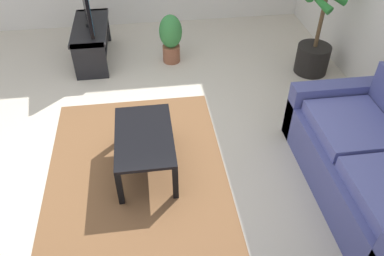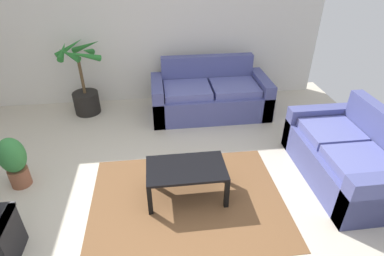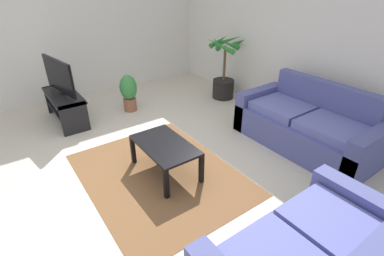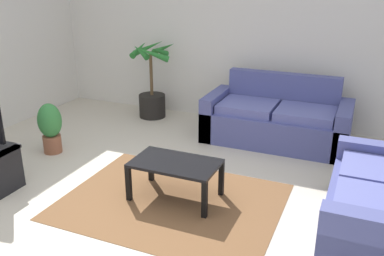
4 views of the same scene
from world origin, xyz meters
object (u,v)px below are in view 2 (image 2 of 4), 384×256
coffee_table (186,171)px  potted_plant_small (14,161)px  couch_loveseat (347,158)px  potted_palm (84,88)px  couch_main (210,97)px

coffee_table → potted_plant_small: potted_plant_small is taller
coffee_table → couch_loveseat: bearing=2.1°
coffee_table → potted_palm: size_ratio=0.72×
potted_palm → potted_plant_small: size_ratio=1.85×
couch_loveseat → potted_plant_small: size_ratio=2.44×
couch_loveseat → coffee_table: couch_loveseat is taller
potted_palm → couch_loveseat: bearing=-32.0°
coffee_table → potted_palm: (-1.47, 2.23, 0.10)m
potted_plant_small → couch_loveseat: bearing=-5.2°
couch_main → couch_loveseat: (1.37, -1.89, -0.00)m
coffee_table → potted_plant_small: bearing=167.7°
coffee_table → potted_palm: potted_palm is taller
coffee_table → potted_plant_small: 2.04m
couch_loveseat → potted_plant_small: couch_loveseat is taller
couch_main → potted_palm: bearing=172.6°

